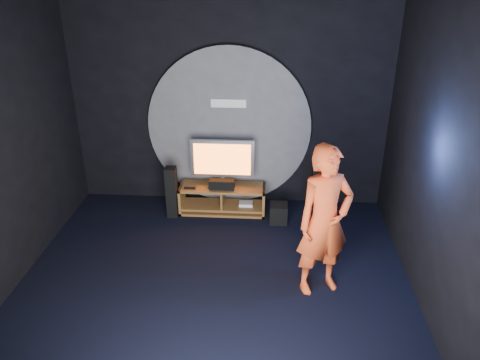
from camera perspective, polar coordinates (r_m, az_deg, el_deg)
name	(u,v)px	position (r m, az deg, el deg)	size (l,w,h in m)	color
floor	(213,291)	(6.00, -3.32, -13.41)	(5.00, 5.00, 0.00)	black
back_wall	(229,99)	(7.43, -1.34, 9.79)	(5.00, 0.04, 3.50)	black
front_wall	(157,327)	(3.00, -10.14, -17.22)	(5.00, 0.04, 3.50)	black
right_wall	(445,169)	(5.37, 23.68, 1.23)	(0.04, 5.00, 3.50)	black
wall_disc_panel	(229,128)	(7.51, -1.34, 6.38)	(2.60, 0.11, 2.60)	#515156
media_console	(223,200)	(7.60, -2.08, -2.50)	(1.37, 0.45, 0.45)	olive
tv	(222,161)	(7.37, -2.17, 2.36)	(1.01, 0.22, 0.76)	#B1B1B8
center_speaker	(222,184)	(7.38, -2.24, -0.54)	(0.40, 0.15, 0.15)	black
remote	(190,188)	(7.44, -6.15, -0.99)	(0.18, 0.05, 0.02)	black
tower_speaker_left	(172,192)	(7.44, -8.31, -1.48)	(0.17, 0.19, 0.84)	black
tower_speaker_right	(317,185)	(7.71, 9.31, -0.56)	(0.17, 0.19, 0.84)	black
subwoofer	(279,213)	(7.34, 4.72, -4.05)	(0.27, 0.27, 0.30)	black
player	(325,222)	(5.61, 10.27, -5.01)	(0.70, 0.46, 1.91)	#F14F20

